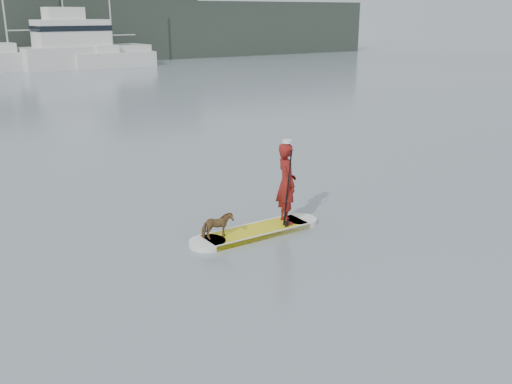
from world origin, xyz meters
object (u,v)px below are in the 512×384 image
dog (217,226)px  sailboat_d (9,59)px  paddleboard (256,232)px  sailboat_e (113,58)px  paddler (286,183)px  motor_yacht_a (80,45)px

dog → sailboat_d: bearing=2.8°
paddleboard → dog: size_ratio=4.86×
sailboat_d → sailboat_e: sailboat_d is taller
paddler → sailboat_e: sailboat_e is taller
sailboat_d → motor_yacht_a: (6.04, -0.41, 0.97)m
sailboat_d → dog: bearing=-102.5°
paddler → sailboat_d: 43.64m
dog → sailboat_e: bearing=-8.7°
paddleboard → sailboat_e: bearing=74.2°
paddleboard → dog: (-1.00, -0.02, 0.35)m
paddleboard → sailboat_d: (2.38, 43.63, 0.92)m
dog → sailboat_d: 43.78m
paddleboard → sailboat_e: 43.62m
paddleboard → sailboat_d: size_ratio=0.24×
paddler → motor_yacht_a: bearing=6.0°
motor_yacht_a → paddleboard: bearing=-106.6°
sailboat_e → paddleboard: bearing=-106.9°
paddler → sailboat_e: 43.40m
paddleboard → dog: 1.06m
dog → sailboat_d: sailboat_d is taller
sailboat_e → motor_yacht_a: (-2.65, 1.03, 1.16)m
sailboat_e → sailboat_d: bearing=168.4°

